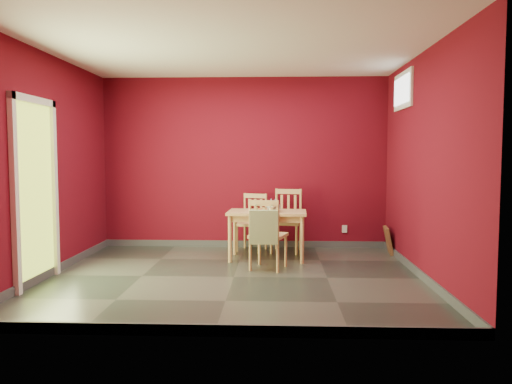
{
  "coord_description": "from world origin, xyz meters",
  "views": [
    {
      "loc": [
        0.51,
        -5.93,
        1.47
      ],
      "look_at": [
        0.25,
        0.45,
        1.0
      ],
      "focal_mm": 35.0,
      "sensor_mm": 36.0,
      "label": 1
    }
  ],
  "objects_px": {
    "dining_table": "(267,217)",
    "tote_bag": "(264,227)",
    "chair_near": "(267,234)",
    "cat": "(273,204)",
    "picture_frame": "(388,240)",
    "chair_far_left": "(252,222)",
    "chair_far_right": "(287,220)"
  },
  "relations": [
    {
      "from": "chair_far_right",
      "to": "tote_bag",
      "type": "relative_size",
      "value": 1.94
    },
    {
      "from": "dining_table",
      "to": "cat",
      "type": "bearing_deg",
      "value": -26.77
    },
    {
      "from": "picture_frame",
      "to": "cat",
      "type": "bearing_deg",
      "value": -163.23
    },
    {
      "from": "cat",
      "to": "picture_frame",
      "type": "height_order",
      "value": "cat"
    },
    {
      "from": "dining_table",
      "to": "chair_far_left",
      "type": "xyz_separation_m",
      "value": [
        -0.24,
        0.65,
        -0.15
      ]
    },
    {
      "from": "chair_far_left",
      "to": "tote_bag",
      "type": "relative_size",
      "value": 1.79
    },
    {
      "from": "picture_frame",
      "to": "tote_bag",
      "type": "bearing_deg",
      "value": -144.06
    },
    {
      "from": "dining_table",
      "to": "tote_bag",
      "type": "bearing_deg",
      "value": -91.71
    },
    {
      "from": "chair_far_right",
      "to": "picture_frame",
      "type": "height_order",
      "value": "chair_far_right"
    },
    {
      "from": "tote_bag",
      "to": "picture_frame",
      "type": "xyz_separation_m",
      "value": [
        1.83,
        1.33,
        -0.38
      ]
    },
    {
      "from": "chair_far_right",
      "to": "picture_frame",
      "type": "bearing_deg",
      "value": -4.09
    },
    {
      "from": "dining_table",
      "to": "tote_bag",
      "type": "relative_size",
      "value": 2.29
    },
    {
      "from": "dining_table",
      "to": "chair_near",
      "type": "bearing_deg",
      "value": -88.64
    },
    {
      "from": "cat",
      "to": "picture_frame",
      "type": "bearing_deg",
      "value": 24.62
    },
    {
      "from": "tote_bag",
      "to": "picture_frame",
      "type": "height_order",
      "value": "tote_bag"
    },
    {
      "from": "chair_far_left",
      "to": "cat",
      "type": "height_order",
      "value": "cat"
    },
    {
      "from": "chair_near",
      "to": "dining_table",
      "type": "bearing_deg",
      "value": 91.36
    },
    {
      "from": "tote_bag",
      "to": "picture_frame",
      "type": "bearing_deg",
      "value": 35.94
    },
    {
      "from": "chair_far_left",
      "to": "tote_bag",
      "type": "xyz_separation_m",
      "value": [
        0.21,
        -1.51,
        0.14
      ]
    },
    {
      "from": "dining_table",
      "to": "tote_bag",
      "type": "height_order",
      "value": "tote_bag"
    },
    {
      "from": "chair_far_left",
      "to": "chair_far_right",
      "type": "relative_size",
      "value": 0.92
    },
    {
      "from": "picture_frame",
      "to": "dining_table",
      "type": "bearing_deg",
      "value": -165.3
    },
    {
      "from": "dining_table",
      "to": "picture_frame",
      "type": "relative_size",
      "value": 2.73
    },
    {
      "from": "tote_bag",
      "to": "cat",
      "type": "xyz_separation_m",
      "value": [
        0.11,
        0.81,
        0.2
      ]
    },
    {
      "from": "tote_bag",
      "to": "picture_frame",
      "type": "relative_size",
      "value": 1.19
    },
    {
      "from": "dining_table",
      "to": "chair_far_right",
      "type": "relative_size",
      "value": 1.18
    },
    {
      "from": "chair_near",
      "to": "picture_frame",
      "type": "bearing_deg",
      "value": 31.9
    },
    {
      "from": "chair_far_right",
      "to": "cat",
      "type": "relative_size",
      "value": 2.35
    },
    {
      "from": "chair_near",
      "to": "cat",
      "type": "xyz_separation_m",
      "value": [
        0.07,
        0.6,
        0.32
      ]
    },
    {
      "from": "dining_table",
      "to": "picture_frame",
      "type": "bearing_deg",
      "value": 14.7
    },
    {
      "from": "dining_table",
      "to": "chair_far_right",
      "type": "height_order",
      "value": "chair_far_right"
    },
    {
      "from": "tote_bag",
      "to": "cat",
      "type": "relative_size",
      "value": 1.21
    }
  ]
}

